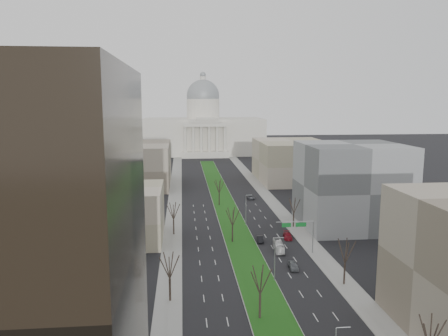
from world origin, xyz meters
TOP-DOWN VIEW (x-y plane):
  - ground at (0.00, 120.00)m, footprint 600.00×600.00m
  - median at (0.00, 118.99)m, footprint 8.00×222.03m
  - sidewalk_left at (-17.50, 95.00)m, footprint 5.00×330.00m
  - sidewalk_right at (17.50, 95.00)m, footprint 5.00×330.00m
  - capitol at (0.00, 269.59)m, footprint 80.00×46.00m
  - building_beige_left at (-33.00, 85.00)m, footprint 26.00×22.00m
  - building_grey_right at (34.00, 92.00)m, footprint 28.00×26.00m
  - building_far_left at (-35.00, 160.00)m, footprint 30.00×40.00m
  - building_far_right at (35.00, 165.00)m, footprint 30.00×40.00m
  - tree_left_mid at (-17.20, 48.00)m, footprint 5.40×5.40m
  - tree_left_far at (-17.20, 88.00)m, footprint 5.28×5.28m
  - tree_right_near at (17.20, 22.00)m, footprint 5.16×5.16m
  - tree_right_mid at (17.20, 52.00)m, footprint 5.52×5.52m
  - tree_right_far at (17.20, 92.00)m, footprint 5.04×5.04m
  - tree_median_a at (-2.00, 40.00)m, footprint 5.40×5.40m
  - tree_median_b at (-2.00, 80.00)m, footprint 5.40×5.40m
  - tree_median_c at (-2.00, 120.00)m, footprint 5.40×5.40m
  - streetlamp_median_b at (3.76, 55.00)m, footprint 1.90×0.20m
  - streetlamp_median_c at (3.76, 95.00)m, footprint 1.90×0.20m
  - mast_arm_signs at (13.49, 70.03)m, footprint 9.12×0.24m
  - car_grey_near at (9.10, 60.82)m, footprint 2.16×4.78m
  - car_black at (5.20, 79.76)m, footprint 2.06×4.62m
  - car_red at (12.98, 81.76)m, footprint 2.75×5.45m
  - car_grey_far at (10.41, 129.05)m, footprint 2.71×5.13m
  - box_van at (8.54, 72.86)m, footprint 2.63×8.27m

SIDE VIEW (x-z plane):
  - ground at x=0.00m, z-range 0.00..0.00m
  - sidewalk_left at x=-17.50m, z-range 0.00..0.15m
  - sidewalk_right at x=17.50m, z-range 0.00..0.15m
  - median at x=0.00m, z-range 0.00..0.20m
  - car_grey_far at x=10.41m, z-range 0.00..1.37m
  - car_black at x=5.20m, z-range 0.00..1.47m
  - car_red at x=12.98m, z-range 0.00..1.52m
  - car_grey_near at x=9.10m, z-range 0.00..1.59m
  - box_van at x=8.54m, z-range 0.00..2.26m
  - streetlamp_median_b at x=3.76m, z-range 0.23..9.39m
  - streetlamp_median_c at x=3.76m, z-range 0.23..9.39m
  - mast_arm_signs at x=13.49m, z-range 2.06..10.15m
  - tree_right_far at x=17.20m, z-range 1.99..11.07m
  - tree_right_near at x=17.20m, z-range 2.04..11.33m
  - tree_left_far at x=-17.20m, z-range 2.09..11.59m
  - tree_left_mid at x=-17.20m, z-range 2.14..11.86m
  - tree_median_a at x=-2.00m, z-range 2.14..11.86m
  - tree_median_b at x=-2.00m, z-range 2.14..11.86m
  - tree_median_c at x=-2.00m, z-range 2.14..11.86m
  - building_beige_left at x=-33.00m, z-range 0.00..14.00m
  - tree_right_mid at x=17.20m, z-range 2.19..12.12m
  - building_far_left at x=-35.00m, z-range 0.00..18.00m
  - building_far_right at x=35.00m, z-range 0.00..18.00m
  - building_grey_right at x=34.00m, z-range 0.00..24.00m
  - capitol at x=0.00m, z-range -11.19..43.81m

